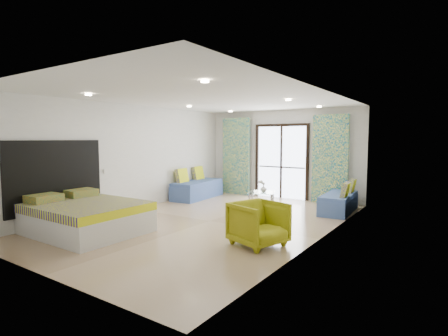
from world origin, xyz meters
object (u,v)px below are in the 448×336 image
Objects in this scene: bed at (85,217)px; coffee_table at (262,194)px; armchair at (259,221)px; daybed_left at (197,189)px; daybed_right at (339,202)px.

coffee_table reaches higher than bed.
coffee_table is at bearing 45.59° from armchair.
coffee_table is 3.25m from armchair.
armchair reaches higher than bed.
daybed_left is 4.25m from daybed_right.
bed is at bearing 128.28° from armchair.
daybed_left reaches higher than armchair.
daybed_left is at bearing -178.77° from daybed_right.
daybed_left reaches higher than bed.
daybed_right is 2.01× the size of coffee_table.
daybed_left is at bearing 173.87° from coffee_table.
armchair is at bearing -99.72° from daybed_right.
daybed_left is 2.34× the size of coffee_table.
coffee_table is (1.74, 4.06, 0.07)m from bed.
daybed_right is at bearing 18.37° from coffee_table.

